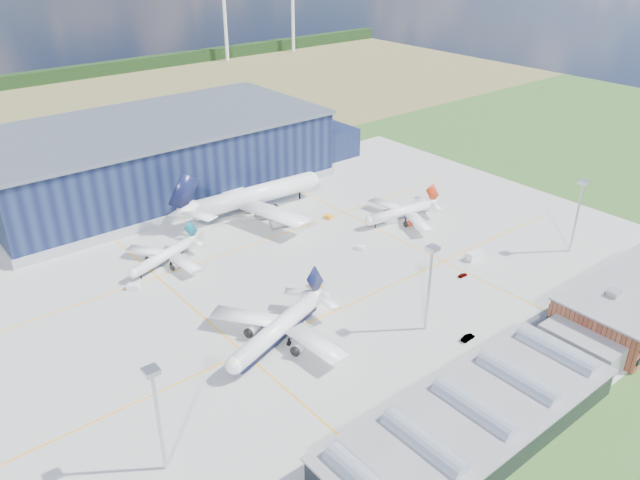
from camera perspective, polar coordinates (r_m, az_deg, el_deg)
The scene contains 24 objects.
ground at distance 169.63m, azimuth -0.24°, elevation -4.82°, with size 600.00×600.00×0.00m, color #2D531F.
apron at distance 176.40m, azimuth -2.28°, elevation -3.48°, with size 220.00×160.00×0.08m.
farmland at distance 355.77m, azimuth -23.48°, elevation 10.23°, with size 600.00×220.00×0.01m, color olive.
treeline at distance 430.62m, azimuth -26.89°, elevation 12.74°, with size 600.00×8.00×8.00m, color black.
hangar at distance 240.05m, azimuth -14.18°, elevation 7.25°, with size 145.00×62.00×26.10m.
ops_building at distance 176.17m, azimuth 27.06°, elevation -5.01°, with size 46.00×23.00×10.90m.
glass_concourse at distance 130.89m, azimuth 14.73°, elevation -15.04°, with size 78.00×23.00×8.60m.
light_mast_west at distance 114.76m, azimuth -14.76°, elevation -14.26°, with size 2.60×2.60×23.00m.
light_mast_center at distance 149.41m, azimuth 10.03°, elevation -3.15°, with size 2.60×2.60×23.00m.
light_mast_east at distance 198.99m, azimuth 22.61°, elevation 3.00°, with size 2.60×2.60×23.00m.
airliner_navy at distance 146.97m, azimuth -4.08°, elevation -7.49°, with size 39.20×38.35×12.78m, color white, non-canonical shape.
airliner_red at distance 209.05m, azimuth 7.32°, elevation 2.99°, with size 31.64×30.95×10.32m, color white, non-canonical shape.
airliner_widebody at distance 214.20m, azimuth -5.98°, elevation 4.95°, with size 58.75×57.48×19.16m, color white, non-canonical shape.
airliner_regional at distance 185.97m, azimuth -14.24°, elevation -1.03°, with size 28.47×27.85×9.28m, color white, non-canonical shape.
gse_tug_a at distance 171.70m, azimuth -0.48°, elevation -4.14°, with size 1.94×3.17×1.32m, color orange.
gse_tug_b at distance 159.92m, azimuth -1.87°, elevation -6.76°, with size 1.89×2.84×1.23m, color orange.
gse_van_a at distance 163.67m, azimuth -0.09°, elevation -5.57°, with size 2.70×6.19×2.70m, color silver.
gse_cart_a at distance 191.58m, azimuth 3.71°, elevation -0.69°, with size 1.83×2.74×1.19m, color silver.
gse_van_b at distance 209.51m, azimuth 6.53°, elevation 1.84°, with size 2.00×4.36×2.00m, color silver.
gse_tug_c at distance 211.31m, azimuth 0.80°, elevation 2.14°, with size 1.77×2.84×1.24m, color orange.
gse_cart_b at distance 178.25m, azimuth -16.69°, elevation -4.12°, with size 2.24×3.35×1.45m, color silver.
gse_van_c at distance 190.87m, azimuth 13.95°, elevation -1.39°, with size 2.51×5.22×2.51m, color silver.
car_a at distance 181.22m, azimuth 12.92°, elevation -3.14°, with size 1.24×3.08×1.05m, color #99999E.
car_b at distance 155.47m, azimuth 13.36°, elevation -8.67°, with size 1.41×4.05×1.33m, color #99999E.
Camera 1 is at (-90.39, -112.27, 89.44)m, focal length 35.00 mm.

